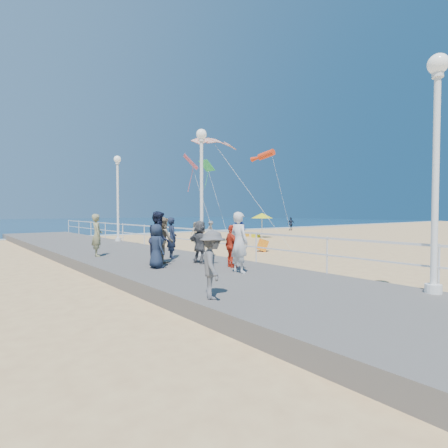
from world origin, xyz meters
TOP-DOWN VIEW (x-y plane):
  - ground at (0.00, 0.00)m, footprint 160.00×160.00m
  - ocean at (0.00, 65.00)m, footprint 160.00×90.00m
  - surf_line at (0.00, 20.50)m, footprint 160.00×1.20m
  - boardwalk at (-7.50, 0.00)m, footprint 5.00×44.00m
  - railing at (-5.05, 0.00)m, footprint 0.05×42.00m
  - lamp_post_near at (-5.35, -9.00)m, footprint 0.44×0.44m
  - lamp_post_mid at (-5.35, 0.00)m, footprint 0.44×0.44m
  - lamp_post_far at (-5.35, 9.00)m, footprint 0.44×0.44m
  - woman_holding_toddler at (-7.01, -4.26)m, footprint 0.45×0.67m
  - toddler_held at (-6.86, -4.11)m, footprint 0.35×0.45m
  - spectator_0 at (-6.87, -0.11)m, footprint 0.51×0.66m
  - spectator_1 at (-7.73, -1.00)m, footprint 0.76×0.90m
  - spectator_2 at (-9.52, -6.25)m, footprint 0.93×1.08m
  - spectator_3 at (-6.53, -3.34)m, footprint 0.55×0.89m
  - spectator_4 at (-8.51, -1.91)m, footprint 0.48×0.72m
  - spectator_5 at (-6.81, -1.95)m, footprint 0.56×1.45m
  - spectator_6 at (-8.97, 2.33)m, footprint 0.54×0.71m
  - spectator_7 at (-8.21, -1.51)m, footprint 1.09×1.14m
  - beach_walker_a at (4.05, 11.87)m, footprint 1.09×0.92m
  - beach_walker_b at (18.77, 15.39)m, footprint 1.00×0.68m
  - beach_walker_c at (1.39, 10.26)m, footprint 0.72×0.83m
  - box_kite at (0.09, 1.73)m, footprint 0.89×0.89m
  - beach_umbrella at (7.44, 9.07)m, footprint 1.90×1.90m
  - beach_chair_left at (7.33, 9.70)m, footprint 0.55×0.55m
  - beach_chair_right at (7.47, 11.26)m, footprint 0.55×0.55m
  - kite_parafoil at (0.26, 6.32)m, footprint 3.33×0.94m
  - kite_windsock at (7.96, 9.08)m, footprint 0.99×2.58m
  - kite_diamond_pink at (-1.63, 6.41)m, footprint 1.34×1.47m
  - kite_diamond_green at (3.14, 11.19)m, footprint 0.89×1.20m

SIDE VIEW (x-z plane):
  - ground at x=0.00m, z-range 0.00..0.00m
  - ocean at x=0.00m, z-range -0.01..0.04m
  - surf_line at x=0.00m, z-range 0.01..0.05m
  - boardwalk at x=-7.50m, z-range 0.00..0.40m
  - beach_chair_left at x=7.33m, z-range 0.00..0.40m
  - beach_chair_right at x=7.47m, z-range 0.00..0.40m
  - box_kite at x=0.09m, z-range -0.07..0.67m
  - beach_walker_c at x=1.39m, z-range 0.00..1.45m
  - beach_walker_a at x=4.05m, z-range 0.00..1.46m
  - beach_walker_b at x=18.77m, z-range 0.00..1.58m
  - spectator_3 at x=-6.53m, z-range 0.40..1.81m
  - spectator_4 at x=-8.51m, z-range 0.40..1.84m
  - spectator_2 at x=-9.52m, z-range 0.40..1.84m
  - spectator_5 at x=-6.81m, z-range 0.40..1.93m
  - spectator_0 at x=-6.87m, z-range 0.40..2.02m
  - spectator_1 at x=-7.73m, z-range 0.40..2.05m
  - railing at x=-5.05m, z-range 0.98..1.53m
  - spectator_6 at x=-8.97m, z-range 0.40..2.15m
  - woman_holding_toddler at x=-7.01m, z-range 0.40..2.23m
  - spectator_7 at x=-8.21m, z-range 0.40..2.25m
  - toddler_held at x=-6.86m, z-range 1.25..2.17m
  - beach_umbrella at x=7.44m, z-range 0.84..2.98m
  - lamp_post_near at x=-5.35m, z-range 1.00..6.32m
  - lamp_post_mid at x=-5.35m, z-range 1.00..6.32m
  - lamp_post_far at x=-5.35m, z-range 1.00..6.32m
  - kite_diamond_pink at x=-1.63m, z-range 4.94..5.81m
  - kite_diamond_green at x=3.14m, z-range 5.62..6.45m
  - kite_parafoil at x=0.26m, z-range 6.63..7.28m
  - kite_windsock at x=7.96m, z-range 6.63..7.69m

